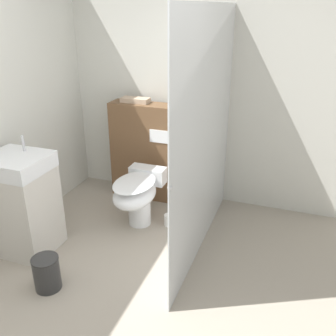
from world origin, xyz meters
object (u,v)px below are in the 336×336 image
at_px(hair_drier, 178,99).
at_px(waste_bin, 47,273).
at_px(toilet, 138,194).
at_px(sink_vanity, 23,204).

xyz_separation_m(hair_drier, waste_bin, (-0.49, -1.77, -1.04)).
distance_m(hair_drier, waste_bin, 2.11).
bearing_deg(waste_bin, hair_drier, 74.68).
height_order(toilet, sink_vanity, sink_vanity).
height_order(hair_drier, waste_bin, hair_drier).
bearing_deg(hair_drier, toilet, -106.16).
xyz_separation_m(toilet, waste_bin, (-0.29, -1.10, -0.21)).
relative_size(toilet, hair_drier, 3.41).
bearing_deg(toilet, sink_vanity, -138.13).
height_order(toilet, hair_drier, hair_drier).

